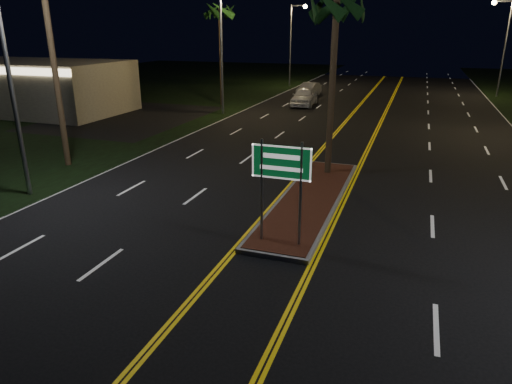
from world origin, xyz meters
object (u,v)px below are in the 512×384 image
at_px(commercial_building, 32,86).
at_px(car_far, 309,88).
at_px(streetlight_left_near, 13,49).
at_px(highway_sign, 281,172).
at_px(streetlight_right_far, 502,37).
at_px(streetlight_left_mid, 226,39).
at_px(median_island, 310,199).
at_px(car_near, 304,95).
at_px(palm_median, 337,5).
at_px(streetlight_left_far, 294,36).
at_px(palm_left_far, 220,12).

xyz_separation_m(commercial_building, car_far, (19.16, 16.23, -1.24)).
bearing_deg(streetlight_left_near, car_far, 83.32).
bearing_deg(streetlight_left_near, highway_sign, -6.47).
bearing_deg(highway_sign, streetlight_right_far, 74.85).
relative_size(streetlight_left_mid, streetlight_right_far, 1.00).
relative_size(highway_sign, streetlight_left_near, 0.36).
relative_size(median_island, car_near, 1.86).
bearing_deg(median_island, highway_sign, -90.00).
xyz_separation_m(streetlight_right_far, palm_median, (-10.61, -31.50, 1.62)).
bearing_deg(streetlight_right_far, commercial_building, -148.99).
bearing_deg(highway_sign, car_far, 101.56).
bearing_deg(highway_sign, streetlight_left_far, 104.44).
height_order(commercial_building, car_near, commercial_building).
distance_m(highway_sign, commercial_building, 31.17).
height_order(palm_median, palm_left_far, palm_left_far).
xyz_separation_m(commercial_building, palm_median, (26.00, -9.49, 5.27)).
relative_size(palm_left_far, car_far, 1.91).
height_order(median_island, streetlight_right_far, streetlight_right_far).
bearing_deg(streetlight_right_far, streetlight_left_mid, -139.70).
height_order(median_island, streetlight_left_far, streetlight_left_far).
distance_m(streetlight_left_near, car_far, 32.81).
bearing_deg(streetlight_left_mid, car_near, 52.12).
bearing_deg(car_far, palm_median, -68.37).
bearing_deg(highway_sign, commercial_building, 146.52).
distance_m(streetlight_left_near, car_near, 26.97).
distance_m(median_island, car_near, 23.86).
bearing_deg(car_near, palm_median, -76.27).
bearing_deg(commercial_building, median_island, -26.55).
height_order(streetlight_left_mid, car_far, streetlight_left_mid).
bearing_deg(median_island, commercial_building, 153.45).
relative_size(streetlight_left_mid, palm_median, 1.08).
bearing_deg(car_near, median_island, -78.67).
bearing_deg(car_far, streetlight_right_far, 25.05).
xyz_separation_m(streetlight_right_far, palm_left_far, (-23.41, -14.00, 2.09)).
xyz_separation_m(palm_median, palm_left_far, (-12.80, 17.50, 0.47)).
bearing_deg(streetlight_left_mid, highway_sign, -63.41).
xyz_separation_m(streetlight_left_near, car_near, (4.76, 26.12, -4.74)).
distance_m(highway_sign, car_far, 34.16).
bearing_deg(streetlight_left_mid, commercial_building, -165.39).
relative_size(streetlight_left_mid, streetlight_left_far, 1.00).
bearing_deg(streetlight_left_mid, palm_left_far, 118.67).
xyz_separation_m(streetlight_left_mid, car_near, (4.76, 6.12, -4.74)).
relative_size(streetlight_left_near, streetlight_left_far, 1.00).
xyz_separation_m(highway_sign, streetlight_left_far, (-10.61, 41.20, 3.25)).
relative_size(median_island, car_far, 2.23).
distance_m(streetlight_left_far, palm_left_far, 16.28).
relative_size(streetlight_left_near, car_near, 1.63).
bearing_deg(streetlight_left_near, median_island, 15.78).
bearing_deg(car_near, commercial_building, -156.19).
height_order(palm_median, car_near, palm_median).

